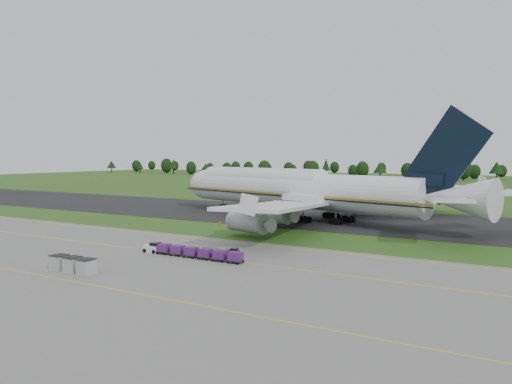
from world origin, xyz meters
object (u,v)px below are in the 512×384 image
Objects in this scene: baggage_train at (190,252)px; utility_cart at (232,254)px; aircraft at (300,190)px; uld_row at (73,264)px; edge_markers at (240,225)px.

utility_cart is at bearing 30.67° from baggage_train.
utility_cart is at bearing -76.89° from aircraft.
uld_row reaches higher than edge_markers.
utility_cart is 20.73m from uld_row.
aircraft reaches higher than uld_row.
aircraft reaches higher than baggage_train.
aircraft is 4.91× the size of baggage_train.
edge_markers is at bearing -106.01° from aircraft.
utility_cart is at bearing 55.19° from uld_row.
utility_cart is 0.32× the size of uld_row.
utility_cart is at bearing -59.99° from edge_markers.
utility_cart reaches higher than edge_markers.
baggage_train is (5.02, -46.04, -5.64)m from aircraft.
baggage_train is at bearing -149.33° from utility_cart.
uld_row is 0.65× the size of edge_markers.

